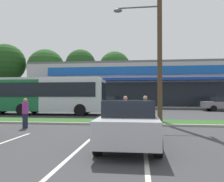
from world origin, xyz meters
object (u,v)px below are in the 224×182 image
object	(u,v)px
car_1	(130,123)
pedestrian_by_pole	(145,112)
utility_pole	(157,36)
pedestrian_near_bench	(125,112)
car_0	(108,103)
pedestrian_mid	(25,113)
city_bus	(38,95)

from	to	relation	value
car_1	pedestrian_by_pole	bearing A→B (deg)	-8.07
utility_pole	car_1	size ratio (longest dim) A/B	2.34
pedestrian_near_bench	utility_pole	bearing A→B (deg)	128.85
pedestrian_by_pole	car_0	bearing A→B (deg)	25.28
car_0	pedestrian_near_bench	distance (m)	14.35
pedestrian_near_bench	car_1	bearing A→B (deg)	-4.97
utility_pole	pedestrian_mid	world-z (taller)	utility_pole
car_1	pedestrian_near_bench	size ratio (longest dim) A/B	2.55
city_bus	pedestrian_by_pole	world-z (taller)	city_bus
pedestrian_mid	pedestrian_near_bench	bearing A→B (deg)	-170.69
utility_pole	car_1	world-z (taller)	utility_pole
pedestrian_by_pole	pedestrian_mid	distance (m)	6.33
car_1	city_bus	bearing A→B (deg)	37.02
city_bus	pedestrian_near_bench	distance (m)	10.96
pedestrian_near_bench	pedestrian_mid	distance (m)	5.27
car_1	pedestrian_mid	bearing A→B (deg)	58.32
utility_pole	car_0	distance (m)	13.62
car_0	pedestrian_near_bench	world-z (taller)	pedestrian_near_bench
city_bus	pedestrian_mid	world-z (taller)	city_bus
car_1	pedestrian_by_pole	xyz separation A→B (m)	(0.63, 4.45, 0.06)
city_bus	car_0	world-z (taller)	city_bus
pedestrian_by_pole	car_1	bearing A→B (deg)	-178.86
car_1	pedestrian_mid	distance (m)	6.60
city_bus	pedestrian_near_bench	size ratio (longest dim) A/B	7.02
utility_pole	city_bus	size ratio (longest dim) A/B	0.85
utility_pole	pedestrian_near_bench	xyz separation A→B (m)	(-1.84, -2.15, -4.53)
car_0	pedestrian_mid	world-z (taller)	car_0
city_bus	pedestrian_mid	size ratio (longest dim) A/B	7.55
pedestrian_by_pole	pedestrian_mid	world-z (taller)	pedestrian_by_pole
car_1	car_0	bearing A→B (deg)	10.41
utility_pole	pedestrian_mid	bearing A→B (deg)	-157.15
car_1	pedestrian_mid	size ratio (longest dim) A/B	2.74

